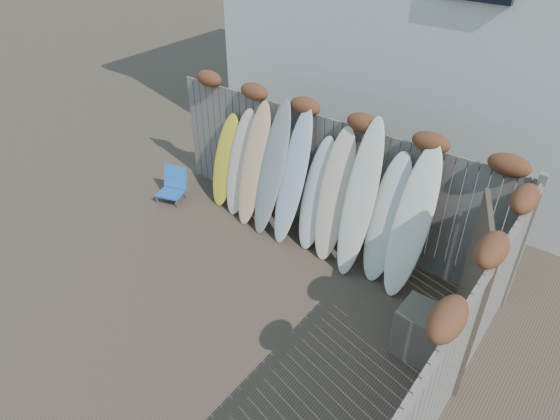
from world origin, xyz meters
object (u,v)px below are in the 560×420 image
Objects in this scene: wooden_crate at (422,332)px; beach_chair at (173,185)px; surfboard_0 at (226,161)px; lattice_panel at (470,293)px.

beach_chair is at bearing 173.09° from wooden_crate.
beach_chair is 0.35× the size of surfboard_0.
surfboard_0 is (-4.27, 1.16, 0.47)m from wooden_crate.
beach_chair is at bearing -142.72° from surfboard_0.
lattice_panel is (5.48, -0.34, 0.74)m from beach_chair.
surfboard_0 reaches higher than wooden_crate.
surfboard_0 is (0.84, 0.54, 0.54)m from beach_chair.
surfboard_0 is at bearing 32.85° from beach_chair.
wooden_crate is 0.81m from lattice_panel.
wooden_crate is 0.34× the size of lattice_panel.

